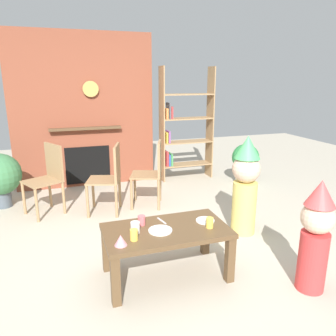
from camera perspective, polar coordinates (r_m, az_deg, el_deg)
The scene contains 19 objects.
ground_plane at distance 3.38m, azimuth -0.28°, elevation -14.93°, with size 12.00×12.00×0.00m, color #BCB29E.
brick_fireplace_feature at distance 5.41m, azimuth -14.44°, elevation 9.44°, with size 2.20×0.28×2.40m.
bookshelf at distance 5.60m, azimuth 2.58°, elevation 6.77°, with size 0.90×0.28×1.90m.
coffee_table at distance 2.89m, azimuth -0.30°, elevation -11.86°, with size 1.07×0.59×0.46m.
paper_cup_near_left at distance 2.78m, azimuth -5.73°, elevation -10.29°, with size 0.08×0.08×0.10m, color silver.
paper_cup_near_right at distance 2.92m, azimuth -4.64°, elevation -9.08°, with size 0.07×0.07×0.09m, color #E5666B.
paper_cup_center at distance 2.88m, azimuth 7.28°, elevation -9.44°, with size 0.06×0.06×0.09m, color #F2CC4C.
paper_cup_far_left at distance 2.67m, azimuth -5.95°, elevation -11.50°, with size 0.06×0.06×0.09m, color #F2CC4C.
paper_plate_front at distance 3.01m, azimuth 6.49°, elevation -9.08°, with size 0.17×0.17×0.01m, color white.
paper_plate_rear at distance 2.82m, azimuth -1.35°, elevation -10.81°, with size 0.20×0.20×0.01m, color white.
birthday_cake_slice at distance 2.61m, azimuth -8.25°, elevation -12.35°, with size 0.10×0.10×0.09m, color pink.
table_fork at distance 3.00m, azimuth -1.12°, elevation -9.17°, with size 0.15×0.02×0.01m, color silver.
child_with_cone_hat at distance 2.92m, azimuth 24.36°, elevation -10.36°, with size 0.26×0.26×0.95m.
child_in_pink at distance 3.71m, azimuth 13.35°, elevation -2.56°, with size 0.31×0.31×1.12m.
dining_chair_left at distance 4.47m, azimuth -20.13°, elevation -1.10°, with size 0.54×0.54×0.90m.
dining_chair_middle at distance 4.26m, azimuth -10.02°, elevation -1.18°, with size 0.50×0.50×0.90m.
dining_chair_right at distance 4.43m, azimuth -2.69°, elevation -0.31°, with size 0.51×0.51×0.90m.
potted_plant_tall at distance 5.55m, azimuth 13.32°, elevation 1.17°, with size 0.44×0.44×0.67m.
potted_plant_short at distance 4.94m, azimuth -27.24°, elevation -1.20°, with size 0.56×0.56×0.74m.
Camera 1 is at (-0.91, -2.78, 1.70)m, focal length 34.97 mm.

